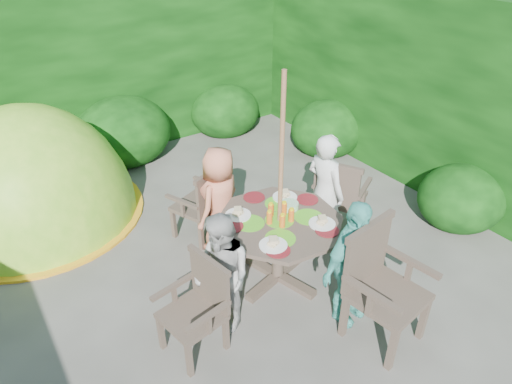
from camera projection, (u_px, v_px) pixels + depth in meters
ground at (193, 301)px, 4.49m from camera, size 60.00×60.00×0.00m
hedge_enclosure at (125, 138)px, 4.77m from camera, size 9.00×9.00×2.50m
patio_table at (279, 230)px, 4.46m from camera, size 1.55×1.55×0.88m
parasol_pole at (280, 188)px, 4.20m from camera, size 0.05×0.05×2.20m
garden_chair_right at (339, 195)px, 5.22m from camera, size 0.70×0.73×0.94m
garden_chair_left at (198, 306)px, 3.82m from camera, size 0.54×0.58×0.85m
garden_chair_back at (202, 202)px, 5.15m from camera, size 0.66×0.63×0.88m
garden_chair_front at (380, 283)px, 3.89m from camera, size 0.71×0.65×1.05m
child_right at (325, 192)px, 4.94m from camera, size 0.37×0.52×1.36m
child_left at (222, 274)px, 3.95m from camera, size 0.46×0.58×1.18m
child_back at (220, 201)px, 4.89m from camera, size 0.72×0.61×1.24m
child_front at (351, 264)px, 4.01m from camera, size 0.78×0.43×1.27m
dome_tent at (43, 216)px, 5.74m from camera, size 2.99×2.99×2.87m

